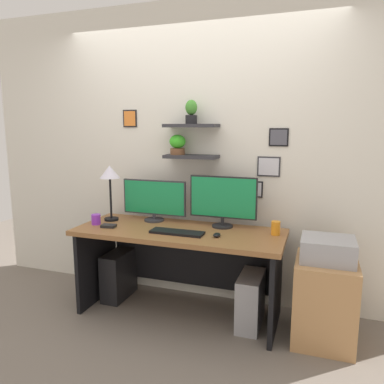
{
  "coord_description": "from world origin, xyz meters",
  "views": [
    {
      "loc": [
        1.08,
        -2.8,
        1.6
      ],
      "look_at": [
        0.1,
        0.05,
        1.07
      ],
      "focal_mm": 34.68,
      "sensor_mm": 36.0,
      "label": 1
    }
  ],
  "objects_px": {
    "coffee_mug": "(96,219)",
    "scissors_tray": "(109,226)",
    "desk_lamp": "(110,177)",
    "monitor_right": "(223,200)",
    "keyboard": "(177,232)",
    "computer_mouse": "(217,235)",
    "printer": "(328,249)",
    "water_cup": "(276,228)",
    "computer_tower_right": "(250,301)",
    "desk": "(181,251)",
    "monitor_left": "(154,200)",
    "computer_tower_left": "(119,275)",
    "drawer_cabinet": "(324,300)"
  },
  "relations": [
    {
      "from": "desk",
      "to": "monitor_left",
      "type": "xyz_separation_m",
      "value": [
        -0.32,
        0.16,
        0.4
      ]
    },
    {
      "from": "scissors_tray",
      "to": "coffee_mug",
      "type": "bearing_deg",
      "value": 162.5
    },
    {
      "from": "desk_lamp",
      "to": "coffee_mug",
      "type": "height_order",
      "value": "desk_lamp"
    },
    {
      "from": "coffee_mug",
      "to": "computer_tower_right",
      "type": "height_order",
      "value": "coffee_mug"
    },
    {
      "from": "monitor_right",
      "to": "desk_lamp",
      "type": "bearing_deg",
      "value": -173.76
    },
    {
      "from": "computer_mouse",
      "to": "desk",
      "type": "bearing_deg",
      "value": 157.76
    },
    {
      "from": "water_cup",
      "to": "desk_lamp",
      "type": "bearing_deg",
      "value": -179.46
    },
    {
      "from": "water_cup",
      "to": "printer",
      "type": "bearing_deg",
      "value": -19.51
    },
    {
      "from": "monitor_left",
      "to": "computer_tower_right",
      "type": "height_order",
      "value": "monitor_left"
    },
    {
      "from": "keyboard",
      "to": "scissors_tray",
      "type": "height_order",
      "value": "scissors_tray"
    },
    {
      "from": "monitor_right",
      "to": "desk",
      "type": "bearing_deg",
      "value": -153.51
    },
    {
      "from": "computer_mouse",
      "to": "coffee_mug",
      "type": "height_order",
      "value": "coffee_mug"
    },
    {
      "from": "desk",
      "to": "desk_lamp",
      "type": "distance_m",
      "value": 0.94
    },
    {
      "from": "desk",
      "to": "computer_tower_right",
      "type": "distance_m",
      "value": 0.7
    },
    {
      "from": "water_cup",
      "to": "drawer_cabinet",
      "type": "height_order",
      "value": "water_cup"
    },
    {
      "from": "water_cup",
      "to": "computer_tower_right",
      "type": "relative_size",
      "value": 0.26
    },
    {
      "from": "keyboard",
      "to": "computer_tower_left",
      "type": "xyz_separation_m",
      "value": [
        -0.68,
        0.22,
        -0.54
      ]
    },
    {
      "from": "desk_lamp",
      "to": "printer",
      "type": "bearing_deg",
      "value": -3.82
    },
    {
      "from": "keyboard",
      "to": "water_cup",
      "type": "distance_m",
      "value": 0.79
    },
    {
      "from": "coffee_mug",
      "to": "scissors_tray",
      "type": "bearing_deg",
      "value": -17.5
    },
    {
      "from": "computer_mouse",
      "to": "desk_lamp",
      "type": "bearing_deg",
      "value": 169.72
    },
    {
      "from": "desk_lamp",
      "to": "computer_tower_left",
      "type": "bearing_deg",
      "value": 6.1
    },
    {
      "from": "desk",
      "to": "computer_mouse",
      "type": "distance_m",
      "value": 0.44
    },
    {
      "from": "monitor_left",
      "to": "desk_lamp",
      "type": "relative_size",
      "value": 1.2
    },
    {
      "from": "monitor_right",
      "to": "computer_mouse",
      "type": "xyz_separation_m",
      "value": [
        0.03,
        -0.31,
        -0.22
      ]
    },
    {
      "from": "desk_lamp",
      "to": "coffee_mug",
      "type": "bearing_deg",
      "value": -105.3
    },
    {
      "from": "coffee_mug",
      "to": "desk_lamp",
      "type": "bearing_deg",
      "value": 74.7
    },
    {
      "from": "monitor_right",
      "to": "keyboard",
      "type": "xyz_separation_m",
      "value": [
        -0.3,
        -0.32,
        -0.23
      ]
    },
    {
      "from": "computer_mouse",
      "to": "coffee_mug",
      "type": "bearing_deg",
      "value": 179.18
    },
    {
      "from": "desk_lamp",
      "to": "water_cup",
      "type": "height_order",
      "value": "desk_lamp"
    },
    {
      "from": "keyboard",
      "to": "computer_tower_left",
      "type": "bearing_deg",
      "value": 162.39
    },
    {
      "from": "monitor_left",
      "to": "drawer_cabinet",
      "type": "distance_m",
      "value": 1.65
    },
    {
      "from": "computer_tower_right",
      "to": "computer_mouse",
      "type": "bearing_deg",
      "value": -162.04
    },
    {
      "from": "computer_mouse",
      "to": "printer",
      "type": "xyz_separation_m",
      "value": [
        0.82,
        0.07,
        -0.05
      ]
    },
    {
      "from": "desk_lamp",
      "to": "computer_tower_left",
      "type": "height_order",
      "value": "desk_lamp"
    },
    {
      "from": "keyboard",
      "to": "desk_lamp",
      "type": "bearing_deg",
      "value": 164.01
    },
    {
      "from": "monitor_right",
      "to": "drawer_cabinet",
      "type": "height_order",
      "value": "monitor_right"
    },
    {
      "from": "drawer_cabinet",
      "to": "printer",
      "type": "distance_m",
      "value": 0.4
    },
    {
      "from": "computer_mouse",
      "to": "monitor_left",
      "type": "bearing_deg",
      "value": 155.7
    },
    {
      "from": "monitor_right",
      "to": "computer_tower_right",
      "type": "relative_size",
      "value": 1.36
    },
    {
      "from": "keyboard",
      "to": "printer",
      "type": "relative_size",
      "value": 1.16
    },
    {
      "from": "monitor_left",
      "to": "desk",
      "type": "bearing_deg",
      "value": -26.48
    },
    {
      "from": "desk",
      "to": "water_cup",
      "type": "xyz_separation_m",
      "value": [
        0.78,
        0.06,
        0.26
      ]
    },
    {
      "from": "computer_mouse",
      "to": "monitor_right",
      "type": "bearing_deg",
      "value": 95.81
    },
    {
      "from": "desk_lamp",
      "to": "computer_tower_left",
      "type": "relative_size",
      "value": 1.15
    },
    {
      "from": "keyboard",
      "to": "computer_tower_right",
      "type": "relative_size",
      "value": 1.02
    },
    {
      "from": "desk",
      "to": "computer_tower_left",
      "type": "relative_size",
      "value": 3.97
    },
    {
      "from": "monitor_right",
      "to": "water_cup",
      "type": "bearing_deg",
      "value": -12.1
    },
    {
      "from": "computer_tower_left",
      "to": "desk",
      "type": "bearing_deg",
      "value": -4.69
    },
    {
      "from": "monitor_right",
      "to": "computer_mouse",
      "type": "distance_m",
      "value": 0.38
    }
  ]
}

